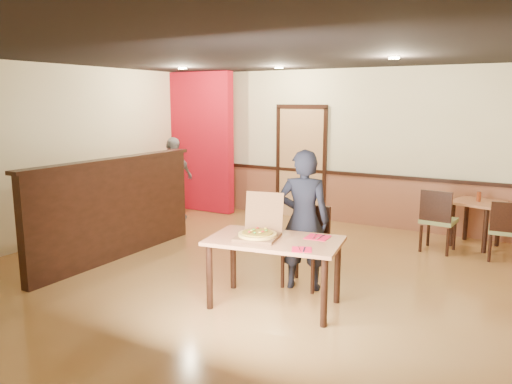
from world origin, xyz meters
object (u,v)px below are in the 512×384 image
main_table (275,249)px  side_table (476,212)px  side_chair_right (506,229)px  condiment (479,197)px  diner_chair (307,242)px  diner (304,220)px  passerby (173,179)px  pizza_box (259,232)px  side_chair_left (438,218)px

main_table → side_table: bearing=56.3°
side_chair_right → condiment: (-0.43, 0.59, 0.31)m
diner_chair → diner: diner is taller
diner → passerby: size_ratio=1.08×
diner → pizza_box: (-0.23, -0.68, -0.02)m
side_chair_left → diner_chair: bearing=67.2°
passerby → side_chair_left: bearing=-76.2°
passerby → condiment: passerby is taller
diner_chair → passerby: size_ratio=0.62×
diner → pizza_box: size_ratio=2.81×
side_chair_right → main_table: bearing=51.1°
main_table → condiment: bearing=55.8°
main_table → pizza_box: pizza_box is taller
side_chair_left → passerby: passerby is taller
side_chair_right → diner: size_ratio=0.52×
main_table → side_chair_left: 3.19m
side_table → pizza_box: (-1.81, -3.61, 0.28)m
side_chair_left → pizza_box: size_ratio=1.58×
side_chair_left → side_chair_right: (0.91, 0.01, -0.04)m
diner_chair → side_chair_left: 2.45m
side_table → condiment: condiment is taller
side_chair_left → side_chair_right: side_chair_left is taller
diner → diner_chair: bearing=-102.8°
condiment → side_table: bearing=125.9°
passerby → side_table: bearing=-69.7°
side_chair_left → passerby: size_ratio=0.61×
condiment → side_chair_left: bearing=-128.9°
main_table → side_chair_right: side_chair_right is taller
pizza_box → side_chair_right: bearing=40.5°
pizza_box → condiment: bearing=50.5°
side_chair_left → condiment: (0.48, 0.59, 0.27)m
main_table → passerby: passerby is taller
side_chair_right → side_table: size_ratio=1.06×
diner → side_chair_left: bearing=-133.2°
diner_chair → diner: size_ratio=0.58×
side_chair_left → side_table: (0.46, 0.62, 0.02)m
pizza_box → side_table: bearing=51.0°
diner_chair → condiment: (1.61, 2.76, 0.26)m
side_chair_left → condiment: 0.81m
side_chair_right → passerby: bearing=-0.6°
condiment → diner_chair: bearing=-120.3°
diner → pizza_box: 0.71m
condiment → pizza_box: bearing=-117.0°
side_chair_left → pizza_box: (-1.35, -2.99, 0.30)m
main_table → passerby: (-3.56, 2.65, 0.13)m
diner_chair → diner: (0.01, -0.15, 0.31)m
side_chair_right → side_table: (-0.45, 0.61, 0.06)m
main_table → diner_chair: 0.81m
diner_chair → condiment: 3.20m
side_table → diner: diner is taller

